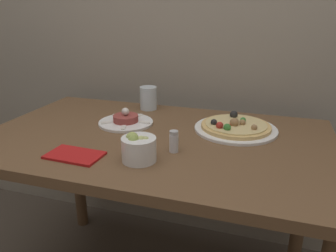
{
  "coord_description": "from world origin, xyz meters",
  "views": [
    {
      "loc": [
        0.38,
        -0.66,
        1.18
      ],
      "look_at": [
        0.05,
        0.4,
        0.78
      ],
      "focal_mm": 35.0,
      "sensor_mm": 36.0,
      "label": 1
    }
  ],
  "objects": [
    {
      "name": "dining_table",
      "position": [
        0.0,
        0.39,
        0.64
      ],
      "size": [
        1.27,
        0.77,
        0.74
      ],
      "color": "brown",
      "rests_on": "ground_plane"
    },
    {
      "name": "pizza_plate",
      "position": [
        0.27,
        0.53,
        0.75
      ],
      "size": [
        0.31,
        0.31,
        0.05
      ],
      "color": "white",
      "rests_on": "dining_table"
    },
    {
      "name": "tartare_plate",
      "position": [
        -0.16,
        0.47,
        0.75
      ],
      "size": [
        0.22,
        0.22,
        0.07
      ],
      "color": "white",
      "rests_on": "dining_table"
    },
    {
      "name": "small_bowl",
      "position": [
        0.02,
        0.18,
        0.78
      ],
      "size": [
        0.11,
        0.11,
        0.09
      ],
      "color": "white",
      "rests_on": "dining_table"
    },
    {
      "name": "drinking_glass",
      "position": [
        -0.14,
        0.69,
        0.79
      ],
      "size": [
        0.08,
        0.08,
        0.1
      ],
      "color": "silver",
      "rests_on": "dining_table"
    },
    {
      "name": "napkin",
      "position": [
        -0.18,
        0.14,
        0.74
      ],
      "size": [
        0.18,
        0.11,
        0.01
      ],
      "color": "red",
      "rests_on": "dining_table"
    },
    {
      "name": "salt_shaker",
      "position": [
        0.11,
        0.27,
        0.77
      ],
      "size": [
        0.03,
        0.03,
        0.07
      ],
      "color": "silver",
      "rests_on": "dining_table"
    }
  ]
}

